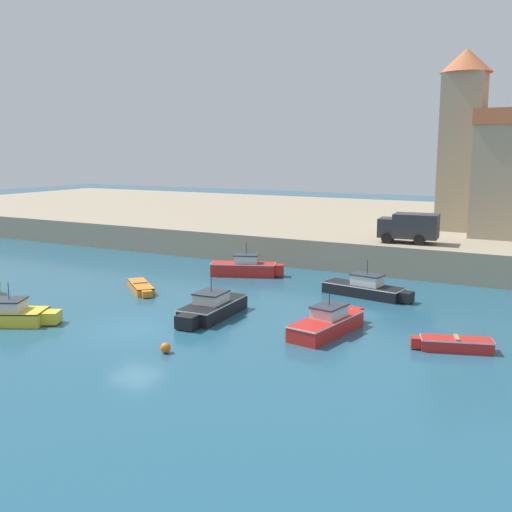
{
  "coord_description": "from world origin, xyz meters",
  "views": [
    {
      "loc": [
        19.64,
        -22.89,
        9.12
      ],
      "look_at": [
        0.36,
        12.33,
        2.0
      ],
      "focal_mm": 42.0,
      "sensor_mm": 36.0,
      "label": 1
    }
  ],
  "objects_px": {
    "dinghy_orange_0": "(141,287)",
    "motorboat_black_1": "(212,307)",
    "motorboat_red_5": "(328,323)",
    "motorboat_red_6": "(245,267)",
    "motorboat_black_2": "(366,288)",
    "truck_on_quay": "(409,227)",
    "motorboat_yellow_7": "(10,314)",
    "mooring_buoy": "(166,348)",
    "dinghy_red_3": "(454,344)"
  },
  "relations": [
    {
      "from": "dinghy_orange_0",
      "to": "mooring_buoy",
      "type": "height_order",
      "value": "dinghy_orange_0"
    },
    {
      "from": "motorboat_black_2",
      "to": "motorboat_black_1",
      "type": "bearing_deg",
      "value": -124.54
    },
    {
      "from": "motorboat_black_1",
      "to": "motorboat_black_2",
      "type": "distance_m",
      "value": 10.51
    },
    {
      "from": "dinghy_red_3",
      "to": "motorboat_yellow_7",
      "type": "bearing_deg",
      "value": -162.42
    },
    {
      "from": "dinghy_orange_0",
      "to": "motorboat_red_6",
      "type": "relative_size",
      "value": 0.71
    },
    {
      "from": "motorboat_black_2",
      "to": "motorboat_red_5",
      "type": "xyz_separation_m",
      "value": [
        0.82,
        -8.32,
        0.02
      ]
    },
    {
      "from": "motorboat_yellow_7",
      "to": "mooring_buoy",
      "type": "xyz_separation_m",
      "value": [
        10.14,
        0.18,
        -0.25
      ]
    },
    {
      "from": "mooring_buoy",
      "to": "truck_on_quay",
      "type": "relative_size",
      "value": 0.11
    },
    {
      "from": "motorboat_black_2",
      "to": "truck_on_quay",
      "type": "height_order",
      "value": "truck_on_quay"
    },
    {
      "from": "motorboat_red_5",
      "to": "motorboat_yellow_7",
      "type": "xyz_separation_m",
      "value": [
        -15.51,
        -6.57,
        -0.05
      ]
    },
    {
      "from": "motorboat_black_2",
      "to": "mooring_buoy",
      "type": "height_order",
      "value": "motorboat_black_2"
    },
    {
      "from": "dinghy_orange_0",
      "to": "dinghy_red_3",
      "type": "height_order",
      "value": "dinghy_red_3"
    },
    {
      "from": "motorboat_red_5",
      "to": "motorboat_yellow_7",
      "type": "height_order",
      "value": "motorboat_red_5"
    },
    {
      "from": "motorboat_red_6",
      "to": "motorboat_yellow_7",
      "type": "bearing_deg",
      "value": -106.28
    },
    {
      "from": "motorboat_black_1",
      "to": "dinghy_red_3",
      "type": "height_order",
      "value": "motorboat_black_1"
    },
    {
      "from": "dinghy_red_3",
      "to": "truck_on_quay",
      "type": "xyz_separation_m",
      "value": [
        -6.57,
        16.74,
        3.17
      ]
    },
    {
      "from": "motorboat_black_2",
      "to": "motorboat_red_6",
      "type": "distance_m",
      "value": 9.97
    },
    {
      "from": "dinghy_red_3",
      "to": "truck_on_quay",
      "type": "height_order",
      "value": "truck_on_quay"
    },
    {
      "from": "dinghy_red_3",
      "to": "motorboat_yellow_7",
      "type": "distance_m",
      "value": 22.68
    },
    {
      "from": "motorboat_red_6",
      "to": "dinghy_red_3",
      "type": "bearing_deg",
      "value": -30.59
    },
    {
      "from": "motorboat_black_2",
      "to": "motorboat_yellow_7",
      "type": "relative_size",
      "value": 1.19
    },
    {
      "from": "motorboat_black_1",
      "to": "dinghy_orange_0",
      "type": "bearing_deg",
      "value": 158.02
    },
    {
      "from": "motorboat_red_5",
      "to": "dinghy_orange_0",
      "type": "bearing_deg",
      "value": 169.33
    },
    {
      "from": "dinghy_orange_0",
      "to": "truck_on_quay",
      "type": "height_order",
      "value": "truck_on_quay"
    },
    {
      "from": "motorboat_red_6",
      "to": "motorboat_black_2",
      "type": "bearing_deg",
      "value": -10.7
    },
    {
      "from": "truck_on_quay",
      "to": "motorboat_yellow_7",
      "type": "bearing_deg",
      "value": -122.53
    },
    {
      "from": "motorboat_black_1",
      "to": "motorboat_red_6",
      "type": "bearing_deg",
      "value": 110.1
    },
    {
      "from": "motorboat_black_1",
      "to": "motorboat_red_6",
      "type": "height_order",
      "value": "motorboat_red_6"
    },
    {
      "from": "motorboat_black_2",
      "to": "motorboat_yellow_7",
      "type": "xyz_separation_m",
      "value": [
        -14.69,
        -14.89,
        -0.03
      ]
    },
    {
      "from": "motorboat_red_5",
      "to": "motorboat_red_6",
      "type": "distance_m",
      "value": 14.71
    },
    {
      "from": "dinghy_orange_0",
      "to": "mooring_buoy",
      "type": "distance_m",
      "value": 12.72
    },
    {
      "from": "motorboat_black_1",
      "to": "motorboat_black_2",
      "type": "xyz_separation_m",
      "value": [
        5.96,
        8.65,
        -0.02
      ]
    },
    {
      "from": "truck_on_quay",
      "to": "dinghy_orange_0",
      "type": "bearing_deg",
      "value": -133.94
    },
    {
      "from": "motorboat_red_6",
      "to": "truck_on_quay",
      "type": "bearing_deg",
      "value": 33.99
    },
    {
      "from": "dinghy_orange_0",
      "to": "dinghy_red_3",
      "type": "relative_size",
      "value": 1.03
    },
    {
      "from": "dinghy_orange_0",
      "to": "motorboat_yellow_7",
      "type": "relative_size",
      "value": 0.76
    },
    {
      "from": "motorboat_black_1",
      "to": "mooring_buoy",
      "type": "distance_m",
      "value": 6.23
    },
    {
      "from": "motorboat_black_1",
      "to": "motorboat_black_2",
      "type": "relative_size",
      "value": 0.96
    },
    {
      "from": "mooring_buoy",
      "to": "motorboat_red_6",
      "type": "bearing_deg",
      "value": 107.59
    },
    {
      "from": "dinghy_orange_0",
      "to": "motorboat_red_5",
      "type": "relative_size",
      "value": 0.66
    },
    {
      "from": "motorboat_black_1",
      "to": "dinghy_red_3",
      "type": "bearing_deg",
      "value": 2.73
    },
    {
      "from": "motorboat_yellow_7",
      "to": "truck_on_quay",
      "type": "relative_size",
      "value": 1.11
    },
    {
      "from": "motorboat_black_2",
      "to": "motorboat_red_6",
      "type": "xyz_separation_m",
      "value": [
        -9.8,
        1.85,
        0.09
      ]
    },
    {
      "from": "motorboat_black_2",
      "to": "motorboat_red_6",
      "type": "height_order",
      "value": "motorboat_red_6"
    },
    {
      "from": "motorboat_black_1",
      "to": "truck_on_quay",
      "type": "relative_size",
      "value": 1.28
    },
    {
      "from": "motorboat_yellow_7",
      "to": "dinghy_red_3",
      "type": "bearing_deg",
      "value": 17.58
    },
    {
      "from": "motorboat_black_1",
      "to": "motorboat_red_5",
      "type": "bearing_deg",
      "value": 2.84
    },
    {
      "from": "motorboat_black_1",
      "to": "motorboat_red_5",
      "type": "distance_m",
      "value": 6.79
    },
    {
      "from": "dinghy_orange_0",
      "to": "motorboat_black_1",
      "type": "distance_m",
      "value": 8.09
    },
    {
      "from": "motorboat_red_6",
      "to": "motorboat_yellow_7",
      "type": "relative_size",
      "value": 1.07
    }
  ]
}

